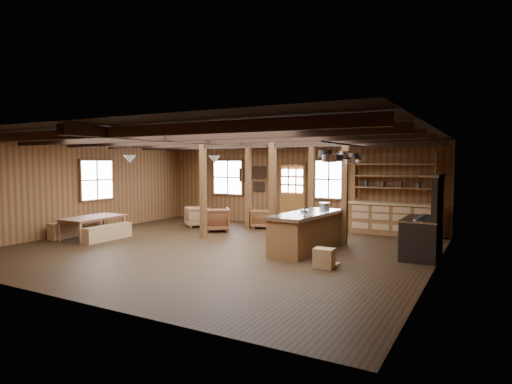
# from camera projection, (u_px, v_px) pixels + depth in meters

# --- Properties ---
(room) EXTENTS (10.04, 9.04, 2.84)m
(room) POSITION_uv_depth(u_px,v_px,m) (219.00, 193.00, 10.64)
(room) COLOR black
(room) RESTS_ON ground
(ceiling_joists) EXTENTS (9.80, 8.82, 0.18)m
(ceiling_joists) POSITION_uv_depth(u_px,v_px,m) (222.00, 141.00, 10.70)
(ceiling_joists) COLOR black
(ceiling_joists) RESTS_ON ceiling
(timber_posts) EXTENTS (3.95, 2.35, 2.80)m
(timber_posts) POSITION_uv_depth(u_px,v_px,m) (275.00, 189.00, 12.20)
(timber_posts) COLOR #4A2C15
(timber_posts) RESTS_ON floor
(back_door) EXTENTS (1.02, 0.08, 2.15)m
(back_door) POSITION_uv_depth(u_px,v_px,m) (292.00, 200.00, 14.55)
(back_door) COLOR brown
(back_door) RESTS_ON floor
(window_back_left) EXTENTS (1.32, 0.06, 1.32)m
(window_back_left) POSITION_uv_depth(u_px,v_px,m) (228.00, 177.00, 15.77)
(window_back_left) COLOR white
(window_back_left) RESTS_ON wall_back
(window_back_right) EXTENTS (1.02, 0.06, 1.32)m
(window_back_right) POSITION_uv_depth(u_px,v_px,m) (329.00, 179.00, 13.88)
(window_back_right) COLOR white
(window_back_right) RESTS_ON wall_back
(window_left) EXTENTS (0.14, 1.24, 1.32)m
(window_left) POSITION_uv_depth(u_px,v_px,m) (97.00, 180.00, 13.47)
(window_left) COLOR white
(window_left) RESTS_ON wall_back
(notice_boards) EXTENTS (1.08, 0.03, 0.90)m
(notice_boards) POSITION_uv_depth(u_px,v_px,m) (254.00, 177.00, 15.23)
(notice_boards) COLOR silver
(notice_boards) RESTS_ON wall_back
(back_counter) EXTENTS (2.55, 0.60, 2.45)m
(back_counter) POSITION_uv_depth(u_px,v_px,m) (393.00, 215.00, 12.71)
(back_counter) COLOR brown
(back_counter) RESTS_ON floor
(pendant_lamps) EXTENTS (1.86, 2.36, 0.66)m
(pendant_lamps) POSITION_uv_depth(u_px,v_px,m) (174.00, 159.00, 12.54)
(pendant_lamps) COLOR #2C2D2F
(pendant_lamps) RESTS_ON ceiling
(pot_rack) EXTENTS (0.43, 3.00, 0.43)m
(pot_rack) POSITION_uv_depth(u_px,v_px,m) (345.00, 157.00, 9.38)
(pot_rack) COLOR #2C2D2F
(pot_rack) RESTS_ON ceiling
(kitchen_island) EXTENTS (1.06, 2.56, 1.20)m
(kitchen_island) POSITION_uv_depth(u_px,v_px,m) (306.00, 232.00, 10.37)
(kitchen_island) COLOR brown
(kitchen_island) RESTS_ON floor
(step_stool) EXTENTS (0.46, 0.33, 0.40)m
(step_stool) POSITION_uv_depth(u_px,v_px,m) (324.00, 258.00, 8.74)
(step_stool) COLOR #956C44
(step_stool) RESTS_ON floor
(commercial_range) EXTENTS (0.79, 1.53, 1.89)m
(commercial_range) POSITION_uv_depth(u_px,v_px,m) (424.00, 231.00, 9.65)
(commercial_range) COLOR #2C2D2F
(commercial_range) RESTS_ON floor
(dining_table) EXTENTS (1.04, 1.79, 0.62)m
(dining_table) POSITION_uv_depth(u_px,v_px,m) (94.00, 228.00, 12.13)
(dining_table) COLOR brown
(dining_table) RESTS_ON floor
(bench_wall) EXTENTS (0.31, 1.68, 0.46)m
(bench_wall) POSITION_uv_depth(u_px,v_px,m) (76.00, 228.00, 12.50)
(bench_wall) COLOR #956C44
(bench_wall) RESTS_ON floor
(bench_aisle) EXTENTS (0.28, 1.51, 0.42)m
(bench_aisle) POSITION_uv_depth(u_px,v_px,m) (108.00, 233.00, 11.86)
(bench_aisle) COLOR #956C44
(bench_aisle) RESTS_ON floor
(armchair_a) EXTENTS (1.12, 1.13, 0.74)m
(armchair_a) POSITION_uv_depth(u_px,v_px,m) (216.00, 219.00, 13.39)
(armchair_a) COLOR brown
(armchair_a) RESTS_ON floor
(armchair_b) EXTENTS (0.80, 0.82, 0.62)m
(armchair_b) POSITION_uv_depth(u_px,v_px,m) (263.00, 219.00, 14.04)
(armchair_b) COLOR brown
(armchair_b) RESTS_ON floor
(armchair_c) EXTENTS (1.03, 1.03, 0.67)m
(armchair_c) POSITION_uv_depth(u_px,v_px,m) (197.00, 217.00, 14.34)
(armchair_c) COLOR #8D5F40
(armchair_c) RESTS_ON floor
(counter_pot) EXTENTS (0.28, 0.28, 0.17)m
(counter_pot) POSITION_uv_depth(u_px,v_px,m) (324.00, 206.00, 11.16)
(counter_pot) COLOR silver
(counter_pot) RESTS_ON kitchen_island
(bowl) EXTENTS (0.27, 0.27, 0.06)m
(bowl) POSITION_uv_depth(u_px,v_px,m) (304.00, 211.00, 10.51)
(bowl) COLOR silver
(bowl) RESTS_ON kitchen_island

